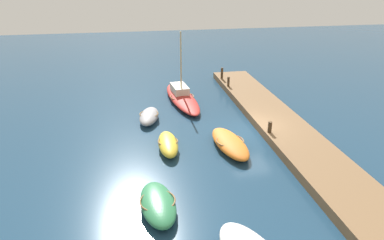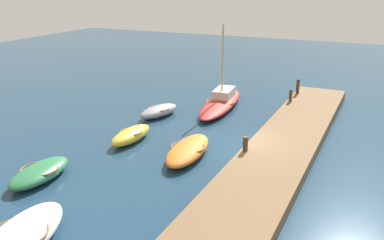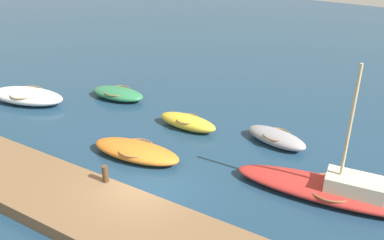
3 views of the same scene
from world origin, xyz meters
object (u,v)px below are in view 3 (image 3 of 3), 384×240
Objects in this scene: dinghy_grey at (276,137)px; mooring_post_west at (105,174)px; sailboat_red at (335,189)px; motorboat_white at (27,96)px; rowboat_orange at (136,151)px; rowboat_green at (118,93)px; rowboat_yellow at (188,122)px.

dinghy_grey is 4.67× the size of mooring_post_west.
sailboat_red is 1.58× the size of motorboat_white.
motorboat_white reaches higher than rowboat_orange.
rowboat_green is 4.96× the size of mooring_post_west.
dinghy_grey is 9.99m from rowboat_green.
mooring_post_west is at bearing -157.40° from sailboat_red.
rowboat_yellow is at bearing -1.89° from motorboat_white.
motorboat_white reaches higher than rowboat_yellow.
mooring_post_west is at bearing -83.30° from rowboat_orange.
mooring_post_west is at bearing -37.61° from motorboat_white.
rowboat_green is at bearing 23.32° from motorboat_white.
mooring_post_west is (0.10, -6.33, 0.53)m from rowboat_yellow.
rowboat_orange reaches higher than rowboat_green.
dinghy_grey is at bearing 134.38° from sailboat_red.
rowboat_green is at bearing 169.55° from rowboat_yellow.
sailboat_red is at bearing -13.81° from motorboat_white.
mooring_post_west reaches higher than rowboat_orange.
dinghy_grey is (-3.46, 2.85, -0.06)m from sailboat_red.
rowboat_orange is at bearing -126.47° from dinghy_grey.
dinghy_grey is 8.40m from mooring_post_west.
dinghy_grey is 0.74× the size of rowboat_orange.
rowboat_yellow is 0.92× the size of rowboat_green.
rowboat_orange is at bearing 102.92° from mooring_post_west.
mooring_post_west is (0.62, -2.71, 0.55)m from rowboat_orange.
sailboat_red is 8.19m from rowboat_yellow.
dinghy_grey is 1.02× the size of rowboat_yellow.
dinghy_grey is 4.55m from rowboat_yellow.
dinghy_grey is 0.67× the size of motorboat_white.
sailboat_red is 13.80m from rowboat_green.
motorboat_white is 1.52× the size of rowboat_yellow.
sailboat_red reaches higher than dinghy_grey.
sailboat_red is at bearing -27.61° from dinghy_grey.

